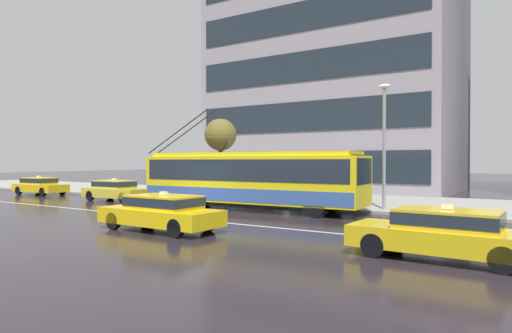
# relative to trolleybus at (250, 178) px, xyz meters

# --- Properties ---
(ground_plane) EXTENTS (160.00, 160.00, 0.00)m
(ground_plane) POSITION_rel_trolleybus_xyz_m (-1.73, -3.21, -1.60)
(ground_plane) COLOR #272026
(sidewalk_slab) EXTENTS (80.00, 10.00, 0.14)m
(sidewalk_slab) POSITION_rel_trolleybus_xyz_m (-1.73, 6.60, -1.53)
(sidewalk_slab) COLOR gray
(sidewalk_slab) RESTS_ON ground_plane
(lane_centre_line) EXTENTS (72.00, 0.14, 0.01)m
(lane_centre_line) POSITION_rel_trolleybus_xyz_m (-1.73, -4.41, -1.60)
(lane_centre_line) COLOR silver
(lane_centre_line) RESTS_ON ground_plane
(trolleybus) EXTENTS (12.49, 2.95, 5.22)m
(trolleybus) POSITION_rel_trolleybus_xyz_m (0.00, 0.00, 0.00)
(trolleybus) COLOR yellow
(trolleybus) RESTS_ON ground_plane
(taxi_oncoming_near) EXTENTS (4.70, 1.91, 1.39)m
(taxi_oncoming_near) POSITION_rel_trolleybus_xyz_m (0.94, -7.16, -0.90)
(taxi_oncoming_near) COLOR yellow
(taxi_oncoming_near) RESTS_ON ground_plane
(taxi_queued_behind_bus) EXTENTS (4.46, 1.83, 1.39)m
(taxi_queued_behind_bus) POSITION_rel_trolleybus_xyz_m (-9.86, -0.23, -0.90)
(taxi_queued_behind_bus) COLOR gold
(taxi_queued_behind_bus) RESTS_ON ground_plane
(taxi_oncoming_far) EXTENTS (4.50, 1.92, 1.39)m
(taxi_oncoming_far) POSITION_rel_trolleybus_xyz_m (10.19, -6.67, -0.90)
(taxi_oncoming_far) COLOR gold
(taxi_oncoming_far) RESTS_ON ground_plane
(taxi_far_behind) EXTENTS (4.40, 1.90, 1.39)m
(taxi_far_behind) POSITION_rel_trolleybus_xyz_m (-18.38, -0.00, -0.90)
(taxi_far_behind) COLOR yellow
(taxi_far_behind) RESTS_ON ground_plane
(bus_shelter) EXTENTS (3.57, 1.74, 2.41)m
(bus_shelter) POSITION_rel_trolleybus_xyz_m (-1.42, 3.28, 0.36)
(bus_shelter) COLOR gray
(bus_shelter) RESTS_ON sidewalk_slab
(pedestrian_at_shelter) EXTENTS (1.40, 1.40, 1.94)m
(pedestrian_at_shelter) POSITION_rel_trolleybus_xyz_m (-4.28, 3.92, 0.10)
(pedestrian_at_shelter) COLOR #2A2926
(pedestrian_at_shelter) RESTS_ON sidewalk_slab
(pedestrian_approaching_curb) EXTENTS (1.52, 1.52, 1.96)m
(pedestrian_approaching_curb) POSITION_rel_trolleybus_xyz_m (0.71, 4.11, 0.14)
(pedestrian_approaching_curb) COLOR black
(pedestrian_approaching_curb) RESTS_ON sidewalk_slab
(pedestrian_walking_past) EXTENTS (0.51, 0.51, 1.62)m
(pedestrian_walking_past) POSITION_rel_trolleybus_xyz_m (4.04, 4.26, -0.51)
(pedestrian_walking_past) COLOR black
(pedestrian_walking_past) RESTS_ON sidewalk_slab
(street_lamp) EXTENTS (0.60, 0.32, 6.06)m
(street_lamp) POSITION_rel_trolleybus_xyz_m (5.98, 2.73, 2.16)
(street_lamp) COLOR gray
(street_lamp) RESTS_ON sidewalk_slab
(street_tree_bare) EXTENTS (2.02, 2.02, 4.99)m
(street_tree_bare) POSITION_rel_trolleybus_xyz_m (-4.56, 3.57, 2.44)
(street_tree_bare) COLOR brown
(street_tree_bare) RESTS_ON sidewalk_slab
(office_tower_corner_left) EXTENTS (19.84, 15.12, 23.01)m
(office_tower_corner_left) POSITION_rel_trolleybus_xyz_m (-2.62, 18.56, 9.91)
(office_tower_corner_left) COLOR #968E9A
(office_tower_corner_left) RESTS_ON ground_plane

